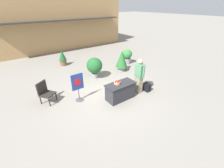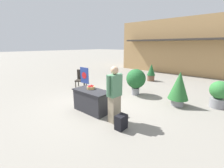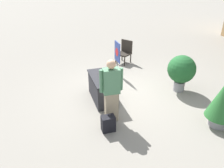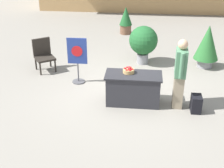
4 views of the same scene
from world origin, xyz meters
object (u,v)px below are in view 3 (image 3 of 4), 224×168
Objects in this scene: potted_plant_far_right at (224,100)px; potted_plant_near_right at (181,70)px; apple_basket at (104,73)px; patio_chair at (125,51)px; person_visitor at (111,91)px; poster_board at (117,58)px; backpack at (108,124)px; display_table at (103,88)px.

potted_plant_far_right is 1.09× the size of potted_plant_near_right.
patio_chair is (-2.72, 1.70, -0.32)m from apple_basket.
poster_board is (-2.71, 1.07, -0.17)m from person_visitor.
patio_chair is (-1.24, 0.77, -0.19)m from poster_board.
person_visitor is 2.92m from poster_board.
potted_plant_near_right is (1.80, 1.61, 0.04)m from poster_board.
potted_plant_near_right is at bearing 177.51° from potted_plant_far_right.
patio_chair is at bearing -171.45° from potted_plant_far_right.
apple_basket is 0.16× the size of person_visitor.
potted_plant_far_right is (0.65, 2.81, 0.55)m from backpack.
display_table is 1.42× the size of patio_chair.
display_table is at bearing 23.15° from patio_chair.
potted_plant_far_right reaches higher than potted_plant_near_right.
display_table is 1.12× the size of potted_plant_near_right.
apple_basket is at bearing 146.50° from display_table.
potted_plant_far_right is at bearing 46.77° from apple_basket.
poster_board is at bearing 147.91° from display_table.
apple_basket is at bearing -133.23° from potted_plant_far_right.
backpack is 2.94m from potted_plant_far_right.
backpack is 0.32× the size of poster_board.
person_visitor is 2.81m from potted_plant_far_right.
backpack is 4.85m from patio_chair.
potted_plant_near_right is at bearing 82.76° from apple_basket.
display_table is 3.36m from patio_chair.
potted_plant_far_right is at bearing 111.17° from poster_board.
apple_basket is 0.29× the size of patio_chair.
display_table is 1.03× the size of potted_plant_far_right.
person_visitor is at bearing -6.67° from apple_basket.
display_table is 1.93m from poster_board.
poster_board is (-1.48, 0.92, -0.14)m from apple_basket.
potted_plant_near_right is (-1.34, 2.90, 0.54)m from backpack.
potted_plant_far_right reaches higher than patio_chair.
person_visitor is at bearing -71.31° from potted_plant_near_right.
potted_plant_near_right is at bearing 70.65° from patio_chair.
person_visitor is (1.23, -0.14, 0.04)m from apple_basket.
poster_board is 1.47m from patio_chair.
backpack is 3.24m from potted_plant_near_right.
potted_plant_far_right is at bearing 77.02° from backpack.
patio_chair is 0.72× the size of potted_plant_far_right.
poster_board reaches higher than apple_basket.
potted_plant_far_right is at bearing 49.37° from display_table.
apple_basket is at bearing 23.22° from patio_chair.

